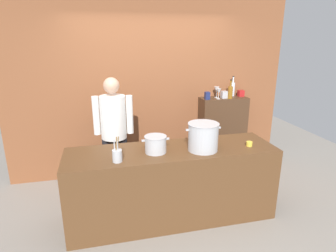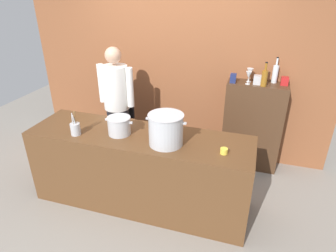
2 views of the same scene
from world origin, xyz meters
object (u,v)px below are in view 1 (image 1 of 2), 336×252
(stockpot_large, at_px, (203,137))
(butter_jar, at_px, (249,144))
(wine_glass_wide, at_px, (219,92))
(wine_bottle_amber, at_px, (230,92))
(chef, at_px, (114,129))
(spice_tin_navy, at_px, (207,96))
(wine_bottle_clear, at_px, (233,89))
(stockpot_small, at_px, (156,144))
(spice_tin_silver, at_px, (224,95))
(wine_glass_short, at_px, (217,90))
(spice_tin_red, at_px, (241,93))
(utensil_crock, at_px, (117,155))

(stockpot_large, bearing_deg, butter_jar, -1.50)
(wine_glass_wide, bearing_deg, wine_bottle_amber, -4.68)
(chef, bearing_deg, spice_tin_navy, -159.31)
(wine_bottle_amber, bearing_deg, chef, -169.22)
(wine_glass_wide, bearing_deg, butter_jar, -95.06)
(wine_bottle_clear, xyz_separation_m, wine_glass_wide, (-0.32, -0.17, -0.00))
(butter_jar, bearing_deg, stockpot_small, 176.28)
(butter_jar, distance_m, spice_tin_silver, 1.33)
(stockpot_large, bearing_deg, stockpot_small, 173.90)
(stockpot_large, relative_size, wine_glass_wide, 2.53)
(wine_glass_short, height_order, spice_tin_red, wine_glass_short)
(stockpot_large, relative_size, spice_tin_silver, 3.68)
(chef, bearing_deg, stockpot_large, 145.22)
(stockpot_small, height_order, wine_glass_short, wine_glass_short)
(chef, distance_m, spice_tin_navy, 1.55)
(utensil_crock, height_order, wine_glass_wide, wine_glass_wide)
(spice_tin_navy, xyz_separation_m, spice_tin_silver, (0.29, 0.03, -0.00))
(wine_bottle_amber, bearing_deg, wine_bottle_clear, 55.15)
(wine_bottle_amber, height_order, wine_glass_wide, wine_bottle_amber)
(chef, height_order, wine_glass_wide, chef)
(stockpot_large, height_order, wine_bottle_amber, wine_bottle_amber)
(chef, bearing_deg, wine_glass_short, -157.82)
(wine_glass_wide, height_order, spice_tin_silver, wine_glass_wide)
(wine_bottle_amber, bearing_deg, spice_tin_silver, 148.84)
(chef, distance_m, stockpot_large, 1.29)
(utensil_crock, bearing_deg, wine_glass_wide, 38.00)
(chef, relative_size, spice_tin_silver, 14.66)
(utensil_crock, bearing_deg, chef, 88.82)
(wine_glass_wide, height_order, spice_tin_navy, wine_glass_wide)
(spice_tin_navy, bearing_deg, butter_jar, -86.45)
(spice_tin_red, bearing_deg, spice_tin_silver, -168.48)
(wine_bottle_clear, distance_m, wine_glass_wide, 0.36)
(wine_glass_short, bearing_deg, wine_glass_wide, -94.27)
(utensil_crock, relative_size, wine_bottle_amber, 0.93)
(stockpot_small, distance_m, spice_tin_red, 2.11)
(spice_tin_red, bearing_deg, wine_glass_short, 179.75)
(wine_bottle_clear, bearing_deg, spice_tin_navy, -162.47)
(butter_jar, height_order, wine_bottle_amber, wine_bottle_amber)
(wine_bottle_amber, relative_size, wine_glass_wide, 1.82)
(spice_tin_silver, xyz_separation_m, spice_tin_red, (0.33, 0.07, -0.01))
(stockpot_small, distance_m, wine_glass_wide, 1.73)
(wine_glass_short, relative_size, spice_tin_navy, 1.51)
(spice_tin_navy, height_order, spice_tin_red, spice_tin_navy)
(wine_glass_short, bearing_deg, spice_tin_silver, -34.40)
(wine_glass_wide, bearing_deg, spice_tin_navy, 177.81)
(utensil_crock, xyz_separation_m, wine_bottle_clear, (2.00, 1.48, 0.37))
(chef, distance_m, wine_glass_short, 1.78)
(butter_jar, xyz_separation_m, wine_bottle_amber, (0.30, 1.21, 0.40))
(spice_tin_navy, bearing_deg, stockpot_small, -132.23)
(utensil_crock, xyz_separation_m, wine_glass_wide, (1.68, 1.31, 0.37))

